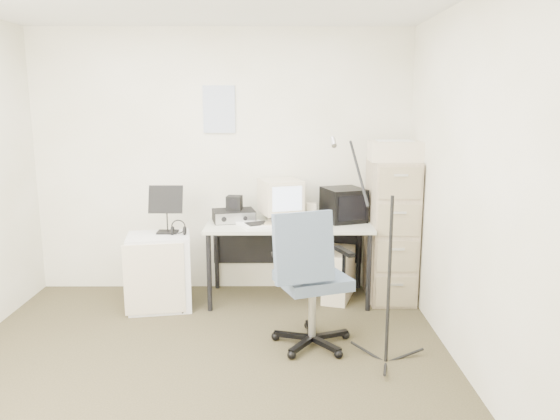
{
  "coord_description": "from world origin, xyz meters",
  "views": [
    {
      "loc": [
        0.53,
        -3.43,
        1.82
      ],
      "look_at": [
        0.55,
        0.95,
        0.95
      ],
      "focal_mm": 35.0,
      "sensor_mm": 36.0,
      "label": 1
    }
  ],
  "objects_px": {
    "filing_cabinet": "(391,231)",
    "desk": "(288,261)",
    "office_chair": "(313,277)",
    "side_cart": "(160,271)"
  },
  "relations": [
    {
      "from": "filing_cabinet",
      "to": "office_chair",
      "type": "height_order",
      "value": "filing_cabinet"
    },
    {
      "from": "filing_cabinet",
      "to": "desk",
      "type": "distance_m",
      "value": 0.99
    },
    {
      "from": "office_chair",
      "to": "side_cart",
      "type": "relative_size",
      "value": 1.6
    },
    {
      "from": "desk",
      "to": "side_cart",
      "type": "distance_m",
      "value": 1.17
    },
    {
      "from": "filing_cabinet",
      "to": "side_cart",
      "type": "height_order",
      "value": "filing_cabinet"
    },
    {
      "from": "desk",
      "to": "office_chair",
      "type": "relative_size",
      "value": 1.4
    },
    {
      "from": "desk",
      "to": "office_chair",
      "type": "height_order",
      "value": "office_chair"
    },
    {
      "from": "office_chair",
      "to": "side_cart",
      "type": "height_order",
      "value": "office_chair"
    },
    {
      "from": "desk",
      "to": "side_cart",
      "type": "relative_size",
      "value": 2.24
    },
    {
      "from": "side_cart",
      "to": "office_chair",
      "type": "bearing_deg",
      "value": -40.56
    }
  ]
}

